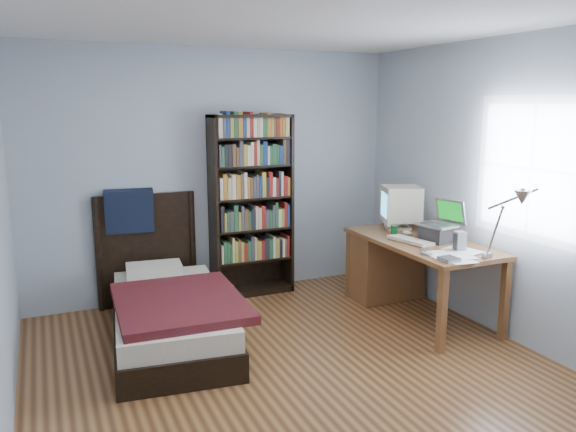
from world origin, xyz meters
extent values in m
plane|color=#563119|center=(0.00, 0.00, 0.00)|extent=(4.20, 4.20, 0.00)
plane|color=white|center=(0.00, 0.00, 2.50)|extent=(4.20, 4.20, 0.00)
cube|color=#A6B7C3|center=(0.00, 2.10, 1.25)|extent=(3.80, 0.04, 2.50)
cube|color=#A6B7C3|center=(0.00, -2.10, 1.25)|extent=(3.80, 0.04, 2.50)
cube|color=#A6B7C3|center=(1.90, 0.00, 1.25)|extent=(0.04, 4.20, 2.50)
cube|color=white|center=(1.89, -0.15, 1.45)|extent=(0.01, 1.14, 1.14)
cube|color=white|center=(1.88, -0.15, 1.45)|extent=(0.01, 1.00, 1.00)
cube|color=brown|center=(1.50, 0.68, 0.71)|extent=(0.75, 1.54, 0.04)
cube|color=brown|center=(1.18, -0.04, 0.34)|extent=(0.06, 0.06, 0.69)
cube|color=brown|center=(1.83, -0.04, 0.34)|extent=(0.06, 0.06, 0.69)
cube|color=brown|center=(1.18, 1.40, 0.34)|extent=(0.06, 0.06, 0.69)
cube|color=brown|center=(1.83, 1.40, 0.34)|extent=(0.06, 0.06, 0.69)
cube|color=brown|center=(1.50, 1.23, 0.34)|extent=(0.69, 0.40, 0.68)
cube|color=beige|center=(1.58, 1.17, 0.74)|extent=(0.29, 0.27, 0.03)
cylinder|color=beige|center=(1.58, 1.17, 0.78)|extent=(0.09, 0.09, 0.05)
cube|color=beige|center=(1.61, 1.17, 0.98)|extent=(0.46, 0.45, 0.34)
cube|color=beige|center=(1.43, 1.17, 0.98)|extent=(0.16, 0.35, 0.36)
cube|color=#42AFF0|center=(1.42, 1.17, 0.98)|extent=(0.11, 0.25, 0.23)
cube|color=#2D2D30|center=(1.59, 0.58, 0.80)|extent=(0.25, 0.28, 0.14)
cube|color=#BCBCC1|center=(1.59, 0.58, 0.88)|extent=(0.29, 0.35, 0.02)
cube|color=#2D2D30|center=(1.57, 0.58, 0.89)|extent=(0.20, 0.27, 0.00)
cube|color=#BCBCC1|center=(1.74, 0.58, 1.00)|extent=(0.13, 0.32, 0.22)
cube|color=#0CBF26|center=(1.73, 0.58, 1.00)|extent=(0.10, 0.26, 0.17)
cube|color=#99999E|center=(1.62, -0.03, 0.75)|extent=(0.06, 0.05, 0.04)
cylinder|color=#99999E|center=(1.62, -0.09, 0.97)|extent=(0.02, 0.15, 0.40)
cylinder|color=#99999E|center=(1.54, -0.32, 1.26)|extent=(0.17, 0.33, 0.20)
cone|color=#99999E|center=(1.47, -0.48, 1.30)|extent=(0.13, 0.13, 0.10)
cube|color=beige|center=(1.37, 0.66, 0.74)|extent=(0.26, 0.46, 0.04)
cube|color=gray|center=(1.56, 0.24, 0.81)|extent=(0.10, 0.10, 0.17)
cylinder|color=#083E12|center=(1.36, 0.90, 0.78)|extent=(0.06, 0.06, 0.11)
ellipsoid|color=silver|center=(1.51, 0.92, 0.75)|extent=(0.06, 0.11, 0.04)
cube|color=#BCBCC1|center=(1.29, 0.35, 0.74)|extent=(0.05, 0.10, 0.02)
cube|color=gray|center=(1.22, 0.24, 0.74)|extent=(0.07, 0.10, 0.02)
cube|color=gray|center=(1.27, 0.02, 0.74)|extent=(0.14, 0.14, 0.03)
cube|color=black|center=(-0.08, 1.94, 0.92)|extent=(0.03, 0.30, 1.85)
cube|color=black|center=(0.72, 1.94, 0.92)|extent=(0.03, 0.30, 1.85)
cube|color=black|center=(0.32, 1.94, 1.83)|extent=(0.83, 0.30, 0.03)
cube|color=black|center=(0.32, 1.94, 0.03)|extent=(0.83, 0.30, 0.06)
cube|color=black|center=(0.32, 2.08, 0.92)|extent=(0.83, 0.02, 1.85)
cube|color=olive|center=(0.32, 1.92, 0.95)|extent=(0.75, 0.22, 1.65)
cube|color=black|center=(-0.73, 1.05, 0.11)|extent=(1.11, 1.91, 0.22)
cube|color=beige|center=(-0.73, 1.05, 0.30)|extent=(1.06, 1.84, 0.16)
cube|color=maroon|center=(-0.70, 0.82, 0.41)|extent=(1.02, 1.22, 0.07)
cube|color=beige|center=(-0.73, 1.71, 0.43)|extent=(0.53, 0.37, 0.12)
cube|color=black|center=(-0.73, 2.06, 0.55)|extent=(0.97, 0.05, 1.10)
cylinder|color=black|center=(-1.19, 2.04, 0.55)|extent=(0.06, 0.06, 1.10)
cylinder|color=black|center=(-0.28, 2.04, 0.55)|extent=(0.06, 0.06, 1.10)
cube|color=black|center=(-0.88, 2.03, 0.95)|extent=(0.46, 0.20, 0.43)
camera|label=1|loc=(-1.62, -3.37, 1.95)|focal=35.00mm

